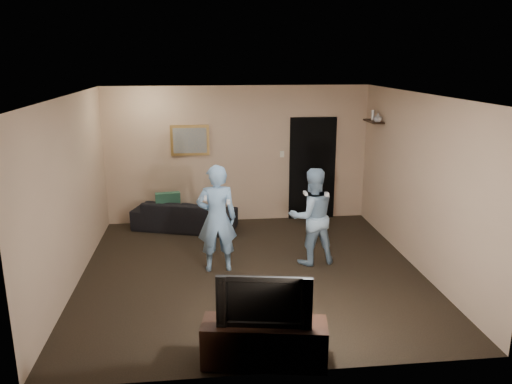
{
  "coord_description": "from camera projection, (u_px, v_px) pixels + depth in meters",
  "views": [
    {
      "loc": [
        -0.71,
        -6.85,
        3.09
      ],
      "look_at": [
        0.1,
        0.3,
        1.15
      ],
      "focal_mm": 35.0,
      "sensor_mm": 36.0,
      "label": 1
    }
  ],
  "objects": [
    {
      "name": "tv_console",
      "position": [
        264.0,
        342.0,
        5.15
      ],
      "size": [
        1.33,
        0.62,
        0.46
      ],
      "primitive_type": "cube",
      "rotation": [
        0.0,
        0.0,
        -0.17
      ],
      "color": "black",
      "rests_on": "ground"
    },
    {
      "name": "painting_canvas",
      "position": [
        190.0,
        141.0,
        9.29
      ],
      "size": [
        0.62,
        0.01,
        0.47
      ],
      "primitive_type": "cube",
      "color": "slate",
      "rests_on": "painting_frame"
    },
    {
      "name": "wall_left",
      "position": [
        71.0,
        193.0,
        6.85
      ],
      "size": [
        0.04,
        5.0,
        2.6
      ],
      "primitive_type": "cube",
      "color": "tan",
      "rests_on": "ground"
    },
    {
      "name": "wii_player_right",
      "position": [
        312.0,
        216.0,
        7.61
      ],
      "size": [
        0.81,
        0.67,
        1.51
      ],
      "color": "#87A8C5",
      "rests_on": "ground"
    },
    {
      "name": "wall_front",
      "position": [
        279.0,
        253.0,
        4.72
      ],
      "size": [
        5.0,
        0.04,
        2.6
      ],
      "primitive_type": "cube",
      "color": "tan",
      "rests_on": "ground"
    },
    {
      "name": "light_switch",
      "position": [
        282.0,
        154.0,
        9.59
      ],
      "size": [
        0.08,
        0.02,
        0.12
      ],
      "primitive_type": "cube",
      "color": "silver",
      "rests_on": "wall_back"
    },
    {
      "name": "sofa",
      "position": [
        185.0,
        215.0,
        9.27
      ],
      "size": [
        2.0,
        1.27,
        0.55
      ],
      "primitive_type": "imported",
      "rotation": [
        0.0,
        0.0,
        2.83
      ],
      "color": "black",
      "rests_on": "ground"
    },
    {
      "name": "doorway",
      "position": [
        312.0,
        169.0,
        9.72
      ],
      "size": [
        0.9,
        0.06,
        2.0
      ],
      "primitive_type": "cube",
      "color": "black",
      "rests_on": "ground"
    },
    {
      "name": "wii_player_left",
      "position": [
        217.0,
        218.0,
        7.32
      ],
      "size": [
        0.6,
        0.49,
        1.62
      ],
      "color": "#7AA6D4",
      "rests_on": "ground"
    },
    {
      "name": "ceiling",
      "position": [
        251.0,
        95.0,
        6.78
      ],
      "size": [
        5.0,
        5.0,
        0.04
      ],
      "primitive_type": "cube",
      "color": "silver",
      "rests_on": "wall_back"
    },
    {
      "name": "wall_right",
      "position": [
        419.0,
        183.0,
        7.39
      ],
      "size": [
        0.04,
        5.0,
        2.6
      ],
      "primitive_type": "cube",
      "color": "tan",
      "rests_on": "ground"
    },
    {
      "name": "wall_shelf",
      "position": [
        374.0,
        121.0,
        8.93
      ],
      "size": [
        0.2,
        0.6,
        0.03
      ],
      "primitive_type": "cube",
      "color": "black",
      "rests_on": "wall_right"
    },
    {
      "name": "ground",
      "position": [
        252.0,
        271.0,
        7.46
      ],
      "size": [
        5.0,
        5.0,
        0.0
      ],
      "primitive_type": "plane",
      "color": "black",
      "rests_on": "ground"
    },
    {
      "name": "painting_frame",
      "position": [
        190.0,
        140.0,
        9.32
      ],
      "size": [
        0.72,
        0.05,
        0.57
      ],
      "primitive_type": "cube",
      "color": "olive",
      "rests_on": "wall_back"
    },
    {
      "name": "throw_pillow",
      "position": [
        168.0,
        204.0,
        9.18
      ],
      "size": [
        0.46,
        0.21,
        0.45
      ],
      "primitive_type": "cube",
      "rotation": [
        0.0,
        0.0,
        0.16
      ],
      "color": "#174635",
      "rests_on": "sofa"
    },
    {
      "name": "shelf_vase",
      "position": [
        378.0,
        118.0,
        8.7
      ],
      "size": [
        0.16,
        0.16,
        0.16
      ],
      "primitive_type": "imported",
      "rotation": [
        0.0,
        0.0,
        -0.07
      ],
      "color": "#9E9EA2",
      "rests_on": "wall_shelf"
    },
    {
      "name": "television",
      "position": [
        264.0,
        298.0,
        5.01
      ],
      "size": [
        0.96,
        0.29,
        0.55
      ],
      "primitive_type": "imported",
      "rotation": [
        0.0,
        0.0,
        -0.17
      ],
      "color": "black",
      "rests_on": "tv_console"
    },
    {
      "name": "shelf_figurine",
      "position": [
        373.0,
        115.0,
        8.96
      ],
      "size": [
        0.06,
        0.06,
        0.18
      ],
      "primitive_type": "cylinder",
      "color": "#BBBBC0",
      "rests_on": "wall_shelf"
    },
    {
      "name": "wall_back",
      "position": [
        238.0,
        155.0,
        9.52
      ],
      "size": [
        5.0,
        0.04,
        2.6
      ],
      "primitive_type": "cube",
      "color": "tan",
      "rests_on": "ground"
    }
  ]
}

